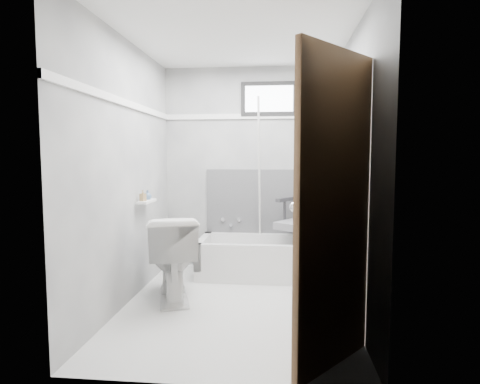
# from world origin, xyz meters

# --- Properties ---
(floor) EXTENTS (2.60, 2.60, 0.00)m
(floor) POSITION_xyz_m (0.00, 0.00, 0.00)
(floor) COLOR white
(floor) RESTS_ON ground
(ceiling) EXTENTS (2.60, 2.60, 0.00)m
(ceiling) POSITION_xyz_m (0.00, 0.00, 2.40)
(ceiling) COLOR silver
(ceiling) RESTS_ON floor
(wall_back) EXTENTS (2.00, 0.02, 2.40)m
(wall_back) POSITION_xyz_m (0.00, 1.30, 1.20)
(wall_back) COLOR slate
(wall_back) RESTS_ON floor
(wall_front) EXTENTS (2.00, 0.02, 2.40)m
(wall_front) POSITION_xyz_m (0.00, -1.30, 1.20)
(wall_front) COLOR slate
(wall_front) RESTS_ON floor
(wall_left) EXTENTS (0.02, 2.60, 2.40)m
(wall_left) POSITION_xyz_m (-1.00, 0.00, 1.20)
(wall_left) COLOR slate
(wall_left) RESTS_ON floor
(wall_right) EXTENTS (0.02, 2.60, 2.40)m
(wall_right) POSITION_xyz_m (1.00, 0.00, 1.20)
(wall_right) COLOR slate
(wall_right) RESTS_ON floor
(bathtub) EXTENTS (1.50, 0.70, 0.42)m
(bathtub) POSITION_xyz_m (0.23, 0.93, 0.21)
(bathtub) COLOR silver
(bathtub) RESTS_ON floor
(office_chair) EXTENTS (0.86, 0.86, 1.08)m
(office_chair) POSITION_xyz_m (0.67, 0.97, 0.66)
(office_chair) COLOR slate
(office_chair) RESTS_ON bathtub
(toilet) EXTENTS (0.67, 0.90, 0.79)m
(toilet) POSITION_xyz_m (-0.62, 0.11, 0.40)
(toilet) COLOR white
(toilet) RESTS_ON floor
(door) EXTENTS (0.78, 0.78, 2.00)m
(door) POSITION_xyz_m (0.98, -1.28, 1.00)
(door) COLOR brown
(door) RESTS_ON floor
(window) EXTENTS (0.66, 0.04, 0.40)m
(window) POSITION_xyz_m (0.25, 1.29, 2.02)
(window) COLOR black
(window) RESTS_ON wall_back
(backerboard) EXTENTS (1.50, 0.02, 0.78)m
(backerboard) POSITION_xyz_m (0.25, 1.29, 0.80)
(backerboard) COLOR #4C4C4F
(backerboard) RESTS_ON wall_back
(trim_back) EXTENTS (2.00, 0.02, 0.06)m
(trim_back) POSITION_xyz_m (0.00, 1.29, 1.82)
(trim_back) COLOR white
(trim_back) RESTS_ON wall_back
(trim_left) EXTENTS (0.02, 2.60, 0.06)m
(trim_left) POSITION_xyz_m (-0.99, 0.00, 1.82)
(trim_left) COLOR white
(trim_left) RESTS_ON wall_left
(pole) EXTENTS (0.02, 0.61, 1.87)m
(pole) POSITION_xyz_m (0.15, 1.06, 1.05)
(pole) COLOR silver
(pole) RESTS_ON bathtub
(shelf) EXTENTS (0.10, 0.32, 0.02)m
(shelf) POSITION_xyz_m (-0.93, 0.33, 0.90)
(shelf) COLOR white
(shelf) RESTS_ON wall_left
(soap_bottle_a) EXTENTS (0.07, 0.07, 0.11)m
(soap_bottle_a) POSITION_xyz_m (-0.94, 0.25, 0.97)
(soap_bottle_a) COLOR #97784B
(soap_bottle_a) RESTS_ON shelf
(soap_bottle_b) EXTENTS (0.10, 0.10, 0.10)m
(soap_bottle_b) POSITION_xyz_m (-0.94, 0.39, 0.96)
(soap_bottle_b) COLOR slate
(soap_bottle_b) RESTS_ON shelf
(faucet) EXTENTS (0.26, 0.10, 0.16)m
(faucet) POSITION_xyz_m (-0.20, 1.27, 0.55)
(faucet) COLOR silver
(faucet) RESTS_ON wall_back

